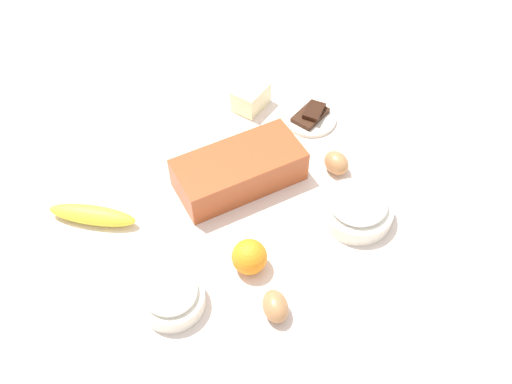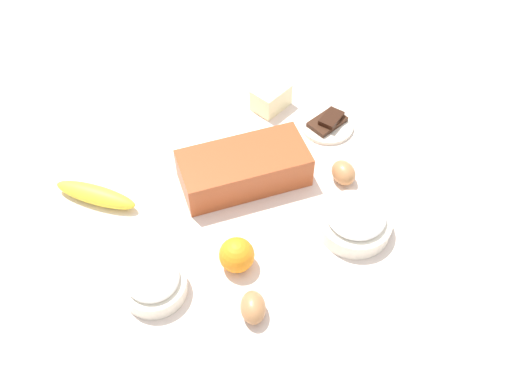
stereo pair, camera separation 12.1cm
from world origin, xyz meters
The scene contains 10 objects.
ground_plane centered at (0.00, 0.00, -0.01)m, with size 2.40×2.40×0.02m, color beige.
loaf_pan centered at (0.01, 0.07, 0.04)m, with size 0.30×0.18×0.08m.
flour_bowl centered at (-0.28, -0.09, 0.03)m, with size 0.13×0.13×0.06m.
sugar_bowl centered at (0.14, -0.16, 0.03)m, with size 0.15×0.15×0.07m.
banana centered at (-0.30, 0.18, 0.02)m, with size 0.19×0.04×0.04m, color yellow.
orange_fruit centered at (-0.11, -0.12, 0.04)m, with size 0.07×0.07×0.07m, color orange.
butter_block centered at (0.19, 0.25, 0.03)m, with size 0.09×0.06×0.06m, color #F4EDB2.
egg_near_butter centered at (-0.14, -0.23, 0.02)m, with size 0.05×0.05×0.07m, color #A87144.
egg_beside_bowl centered at (0.20, -0.04, 0.02)m, with size 0.05×0.05×0.06m, color #AC7446.
chocolate_plate centered at (0.27, 0.12, 0.01)m, with size 0.13×0.13×0.03m.
Camera 1 is at (-0.48, -0.59, 0.97)m, focal length 39.81 mm.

